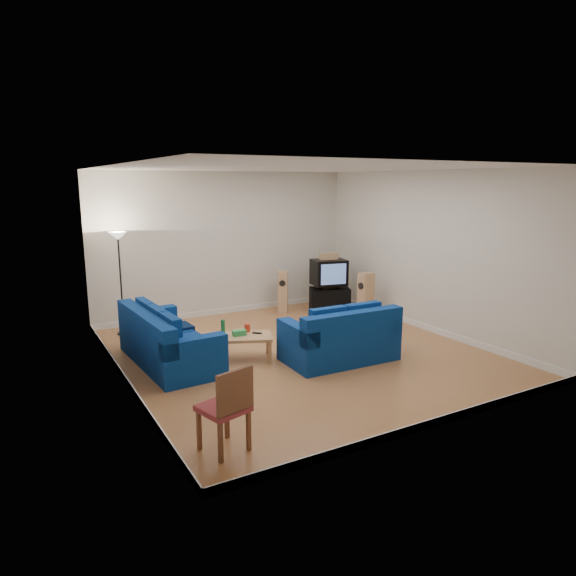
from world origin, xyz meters
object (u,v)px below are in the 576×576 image
sofa_three_seat (166,344)px  tv_stand (330,300)px  television (329,272)px  sofa_loveseat (341,341)px  coffee_table (237,339)px

sofa_three_seat → tv_stand: (4.34, 1.58, -0.06)m
tv_stand → television: 0.66m
sofa_loveseat → coffee_table: bearing=150.3°
sofa_loveseat → television: size_ratio=2.23×
sofa_three_seat → coffee_table: (1.11, -0.41, 0.03)m
tv_stand → television: bearing=-130.5°
sofa_three_seat → tv_stand: size_ratio=2.66×
coffee_table → tv_stand: bearing=31.7°
television → coffee_table: bearing=-136.9°
sofa_loveseat → sofa_three_seat: bearing=154.8°
television → sofa_three_seat: bearing=-148.7°
coffee_table → tv_stand: size_ratio=1.43×
coffee_table → tv_stand: 3.79m
sofa_loveseat → tv_stand: bearing=60.8°
coffee_table → television: 3.78m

